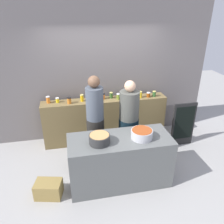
% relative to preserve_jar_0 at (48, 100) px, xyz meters
% --- Properties ---
extents(ground, '(12.00, 12.00, 0.00)m').
position_rel_preserve_jar_0_xyz_m(ground, '(1.18, -1.15, -1.07)').
color(ground, '#999795').
extents(storefront_wall, '(4.80, 0.12, 3.00)m').
position_rel_preserve_jar_0_xyz_m(storefront_wall, '(1.18, 0.30, 0.43)').
color(storefront_wall, slate).
rests_on(storefront_wall, ground).
extents(display_shelf, '(2.70, 0.36, 0.99)m').
position_rel_preserve_jar_0_xyz_m(display_shelf, '(1.18, -0.05, -0.57)').
color(display_shelf, brown).
rests_on(display_shelf, ground).
extents(prep_table, '(1.70, 0.70, 0.88)m').
position_rel_preserve_jar_0_xyz_m(prep_table, '(1.18, -1.45, -0.63)').
color(prep_table, '#585B59').
rests_on(prep_table, ground).
extents(preserve_jar_0, '(0.08, 0.08, 0.14)m').
position_rel_preserve_jar_0_xyz_m(preserve_jar_0, '(0.00, 0.00, 0.00)').
color(preserve_jar_0, orange).
rests_on(preserve_jar_0, display_shelf).
extents(preserve_jar_1, '(0.08, 0.08, 0.10)m').
position_rel_preserve_jar_0_xyz_m(preserve_jar_1, '(0.19, -0.01, -0.02)').
color(preserve_jar_1, yellow).
rests_on(preserve_jar_1, display_shelf).
extents(preserve_jar_2, '(0.09, 0.09, 0.13)m').
position_rel_preserve_jar_0_xyz_m(preserve_jar_2, '(0.42, -0.11, -0.00)').
color(preserve_jar_2, orange).
rests_on(preserve_jar_2, display_shelf).
extents(preserve_jar_3, '(0.07, 0.07, 0.14)m').
position_rel_preserve_jar_0_xyz_m(preserve_jar_3, '(0.69, -0.04, 0.00)').
color(preserve_jar_3, gold).
rests_on(preserve_jar_3, display_shelf).
extents(preserve_jar_4, '(0.08, 0.08, 0.11)m').
position_rel_preserve_jar_0_xyz_m(preserve_jar_4, '(0.96, -0.04, -0.02)').
color(preserve_jar_4, '#AE2013').
rests_on(preserve_jar_4, display_shelf).
extents(preserve_jar_5, '(0.09, 0.09, 0.12)m').
position_rel_preserve_jar_0_xyz_m(preserve_jar_5, '(1.14, -0.01, -0.01)').
color(preserve_jar_5, '#C96222').
rests_on(preserve_jar_5, display_shelf).
extents(preserve_jar_6, '(0.07, 0.07, 0.13)m').
position_rel_preserve_jar_0_xyz_m(preserve_jar_6, '(1.32, 0.00, -0.01)').
color(preserve_jar_6, '#335B25').
rests_on(preserve_jar_6, display_shelf).
extents(preserve_jar_7, '(0.09, 0.09, 0.12)m').
position_rel_preserve_jar_0_xyz_m(preserve_jar_7, '(1.47, -0.09, -0.01)').
color(preserve_jar_7, olive).
rests_on(preserve_jar_7, display_shelf).
extents(preserve_jar_8, '(0.09, 0.09, 0.15)m').
position_rel_preserve_jar_0_xyz_m(preserve_jar_8, '(1.76, -0.10, 0.00)').
color(preserve_jar_8, olive).
rests_on(preserve_jar_8, display_shelf).
extents(preserve_jar_9, '(0.07, 0.07, 0.14)m').
position_rel_preserve_jar_0_xyz_m(preserve_jar_9, '(1.95, -0.10, -0.00)').
color(preserve_jar_9, gold).
rests_on(preserve_jar_9, display_shelf).
extents(preserve_jar_10, '(0.08, 0.08, 0.10)m').
position_rel_preserve_jar_0_xyz_m(preserve_jar_10, '(2.14, -0.10, -0.02)').
color(preserve_jar_10, '#914313').
rests_on(preserve_jar_10, display_shelf).
extents(preserve_jar_11, '(0.08, 0.08, 0.12)m').
position_rel_preserve_jar_0_xyz_m(preserve_jar_11, '(2.27, -0.10, -0.01)').
color(preserve_jar_11, '#2E5C2A').
rests_on(preserve_jar_11, display_shelf).
extents(cooking_pot_left, '(0.33, 0.33, 0.15)m').
position_rel_preserve_jar_0_xyz_m(cooking_pot_left, '(0.83, -1.52, -0.11)').
color(cooking_pot_left, '#2D2D2D').
rests_on(cooking_pot_left, prep_table).
extents(cooking_pot_center, '(0.35, 0.35, 0.15)m').
position_rel_preserve_jar_0_xyz_m(cooking_pot_center, '(1.52, -1.50, -0.11)').
color(cooking_pot_center, '#B7B7BC').
rests_on(cooking_pot_center, prep_table).
extents(cook_with_tongs, '(0.33, 0.33, 1.77)m').
position_rel_preserve_jar_0_xyz_m(cook_with_tongs, '(0.86, -0.85, -0.25)').
color(cook_with_tongs, black).
rests_on(cook_with_tongs, ground).
extents(cook_in_cap, '(0.38, 0.38, 1.64)m').
position_rel_preserve_jar_0_xyz_m(cook_in_cap, '(1.50, -0.82, -0.33)').
color(cook_in_cap, black).
rests_on(cook_in_cap, ground).
extents(bread_crate, '(0.47, 0.37, 0.27)m').
position_rel_preserve_jar_0_xyz_m(bread_crate, '(-0.03, -1.56, -0.93)').
color(bread_crate, olive).
rests_on(bread_crate, ground).
extents(chalkboard_sign, '(0.50, 0.05, 1.00)m').
position_rel_preserve_jar_0_xyz_m(chalkboard_sign, '(2.78, -0.61, -0.56)').
color(chalkboard_sign, black).
rests_on(chalkboard_sign, ground).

